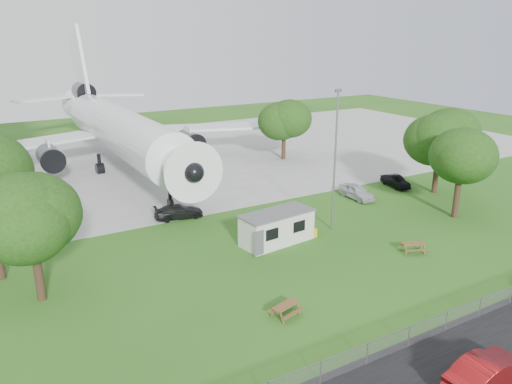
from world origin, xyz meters
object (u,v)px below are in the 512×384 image
picnic_west (285,316)px  car_centre_sedan (486,372)px  airliner (118,127)px  picnic_east (413,252)px  site_cabin (277,227)px

picnic_west → car_centre_sedan: car_centre_sedan is taller
airliner → picnic_east: size_ratio=26.52×
site_cabin → airliner: bearing=98.7°
picnic_east → car_centre_sedan: size_ratio=0.37×
picnic_east → car_centre_sedan: car_centre_sedan is taller
site_cabin → picnic_east: 10.86m
car_centre_sedan → site_cabin: bearing=-6.6°
picnic_west → car_centre_sedan: size_ratio=0.37×
airliner → picnic_east: 39.14m
car_centre_sedan → picnic_west: bearing=20.9°
picnic_west → picnic_east: 14.02m
airliner → site_cabin: (4.52, -29.63, -3.96)m
airliner → site_cabin: size_ratio=6.93×
picnic_west → picnic_east: (13.76, 2.69, 0.00)m
airliner → site_cabin: bearing=-81.3°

